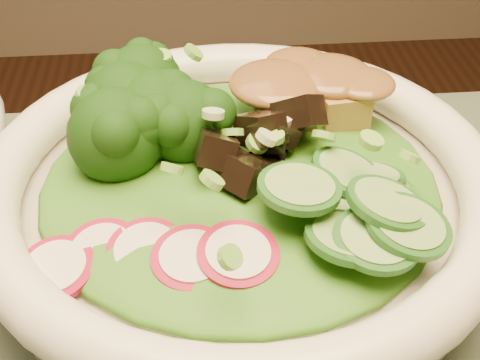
{
  "coord_description": "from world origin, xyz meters",
  "views": [
    {
      "loc": [
        -0.19,
        -0.11,
        1.06
      ],
      "look_at": [
        -0.16,
        0.2,
        0.82
      ],
      "focal_mm": 50.0,
      "sensor_mm": 36.0,
      "label": 1
    }
  ],
  "objects": [
    {
      "name": "salad_bowl",
      "position": [
        -0.16,
        0.2,
        0.8
      ],
      "size": [
        0.31,
        0.31,
        0.08
      ],
      "rotation": [
        0.0,
        0.0,
        -0.16
      ],
      "color": "white",
      "rests_on": "dining_table"
    },
    {
      "name": "lettuce_bed",
      "position": [
        -0.16,
        0.2,
        0.82
      ],
      "size": [
        0.23,
        0.23,
        0.03
      ],
      "primitive_type": "ellipsoid",
      "color": "#265E13",
      "rests_on": "salad_bowl"
    },
    {
      "name": "broccoli_florets",
      "position": [
        -0.22,
        0.24,
        0.84
      ],
      "size": [
        0.1,
        0.09,
        0.05
      ],
      "primitive_type": null,
      "rotation": [
        0.0,
        0.0,
        -0.16
      ],
      "color": "black",
      "rests_on": "salad_bowl"
    },
    {
      "name": "radish_slices",
      "position": [
        -0.2,
        0.14,
        0.82
      ],
      "size": [
        0.13,
        0.07,
        0.02
      ],
      "primitive_type": null,
      "rotation": [
        0.0,
        0.0,
        -0.16
      ],
      "color": "maroon",
      "rests_on": "salad_bowl"
    },
    {
      "name": "cucumber_slices",
      "position": [
        -0.1,
        0.16,
        0.83
      ],
      "size": [
        0.09,
        0.09,
        0.04
      ],
      "primitive_type": null,
      "rotation": [
        0.0,
        0.0,
        -0.16
      ],
      "color": "#8ABE69",
      "rests_on": "salad_bowl"
    },
    {
      "name": "mushroom_heap",
      "position": [
        -0.15,
        0.21,
        0.83
      ],
      "size": [
        0.09,
        0.09,
        0.05
      ],
      "primitive_type": null,
      "rotation": [
        0.0,
        0.0,
        -0.16
      ],
      "color": "black",
      "rests_on": "salad_bowl"
    },
    {
      "name": "tofu_cubes",
      "position": [
        -0.12,
        0.26,
        0.83
      ],
      "size": [
        0.11,
        0.08,
        0.04
      ],
      "primitive_type": null,
      "rotation": [
        0.0,
        0.0,
        -0.16
      ],
      "color": "#AA8438",
      "rests_on": "salad_bowl"
    },
    {
      "name": "peanut_sauce",
      "position": [
        -0.12,
        0.26,
        0.85
      ],
      "size": [
        0.08,
        0.06,
        0.02
      ],
      "primitive_type": "ellipsoid",
      "color": "brown",
      "rests_on": "tofu_cubes"
    },
    {
      "name": "scallion_garnish",
      "position": [
        -0.16,
        0.2,
        0.85
      ],
      "size": [
        0.22,
        0.22,
        0.03
      ],
      "primitive_type": null,
      "color": "#78BF43",
      "rests_on": "salad_bowl"
    }
  ]
}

